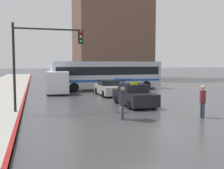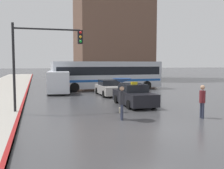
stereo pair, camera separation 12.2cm
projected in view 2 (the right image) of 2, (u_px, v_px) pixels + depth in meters
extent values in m
plane|color=#424244|center=(145.00, 129.00, 11.58)|extent=(300.00, 300.00, 0.00)
cube|color=maroon|center=(12.00, 137.00, 10.04)|extent=(0.16, 120.00, 0.17)
cube|color=black|center=(134.00, 97.00, 18.02)|extent=(1.80, 4.39, 0.79)
cube|color=black|center=(133.00, 88.00, 18.18)|extent=(1.58, 1.98, 0.51)
cylinder|color=black|center=(154.00, 103.00, 16.98)|extent=(0.20, 0.60, 0.60)
cylinder|color=black|center=(129.00, 105.00, 16.50)|extent=(0.20, 0.60, 0.60)
cylinder|color=black|center=(138.00, 98.00, 19.58)|extent=(0.20, 0.60, 0.60)
cylinder|color=black|center=(116.00, 99.00, 19.11)|extent=(0.20, 0.60, 0.60)
cube|color=yellow|center=(134.00, 83.00, 17.94)|extent=(0.44, 0.16, 0.16)
cube|color=#B7B2AD|center=(109.00, 89.00, 23.81)|extent=(1.80, 4.33, 0.73)
cube|color=black|center=(109.00, 83.00, 23.97)|extent=(1.58, 1.95, 0.50)
cylinder|color=black|center=(123.00, 93.00, 22.78)|extent=(0.20, 0.60, 0.60)
cylinder|color=black|center=(104.00, 94.00, 22.31)|extent=(0.20, 0.60, 0.60)
cylinder|color=black|center=(114.00, 90.00, 25.35)|extent=(0.20, 0.60, 0.60)
cylinder|color=black|center=(97.00, 91.00, 24.88)|extent=(0.20, 0.60, 0.60)
cube|color=silver|center=(59.00, 81.00, 25.77)|extent=(2.54, 5.66, 1.95)
cube|color=black|center=(59.00, 78.00, 25.74)|extent=(2.51, 5.23, 0.51)
cube|color=red|center=(59.00, 84.00, 25.79)|extent=(2.54, 5.45, 0.14)
cylinder|color=black|center=(69.00, 91.00, 24.39)|extent=(0.26, 0.65, 0.63)
cylinder|color=black|center=(48.00, 92.00, 24.05)|extent=(0.26, 0.65, 0.63)
cylinder|color=black|center=(68.00, 88.00, 27.62)|extent=(0.26, 0.65, 0.63)
cylinder|color=black|center=(50.00, 88.00, 27.28)|extent=(0.26, 0.65, 0.63)
cube|color=#B2B7C1|center=(108.00, 74.00, 28.72)|extent=(12.08, 3.01, 2.83)
cube|color=black|center=(108.00, 71.00, 28.68)|extent=(11.48, 3.00, 0.87)
cube|color=#194C9E|center=(108.00, 80.00, 28.76)|extent=(11.72, 3.02, 0.24)
cylinder|color=black|center=(138.00, 84.00, 31.28)|extent=(0.97, 0.32, 0.96)
cylinder|color=black|center=(147.00, 85.00, 29.02)|extent=(0.97, 0.32, 0.96)
cylinder|color=black|center=(70.00, 85.00, 28.70)|extent=(0.97, 0.32, 0.96)
cylinder|color=black|center=(74.00, 87.00, 26.44)|extent=(0.97, 0.32, 0.96)
cylinder|color=#2D3347|center=(122.00, 112.00, 13.31)|extent=(0.14, 0.14, 0.81)
cylinder|color=#2D3347|center=(122.00, 112.00, 13.53)|extent=(0.14, 0.14, 0.81)
cylinder|color=#28282D|center=(122.00, 98.00, 13.36)|extent=(0.38, 0.38, 0.64)
sphere|color=tan|center=(122.00, 89.00, 13.32)|extent=(0.23, 0.23, 0.23)
cylinder|color=#28282D|center=(122.00, 98.00, 13.16)|extent=(0.08, 0.08, 0.54)
cylinder|color=#28282D|center=(121.00, 97.00, 13.56)|extent=(0.08, 0.08, 0.54)
cone|color=navy|center=(122.00, 81.00, 13.29)|extent=(0.99, 0.99, 0.22)
cylinder|color=black|center=(122.00, 87.00, 13.32)|extent=(0.02, 0.02, 0.68)
cube|color=#BFB28C|center=(120.00, 110.00, 13.69)|extent=(0.13, 0.20, 0.28)
cylinder|color=#2D3347|center=(201.00, 110.00, 13.94)|extent=(0.13, 0.13, 0.82)
cylinder|color=#2D3347|center=(203.00, 111.00, 13.72)|extent=(0.13, 0.13, 0.82)
cylinder|color=maroon|center=(202.00, 97.00, 13.77)|extent=(0.35, 0.35, 0.65)
sphere|color=tan|center=(203.00, 87.00, 13.73)|extent=(0.24, 0.24, 0.24)
cylinder|color=maroon|center=(201.00, 95.00, 13.96)|extent=(0.08, 0.08, 0.55)
cylinder|color=maroon|center=(204.00, 96.00, 13.57)|extent=(0.08, 0.08, 0.55)
cylinder|color=black|center=(14.00, 69.00, 14.66)|extent=(0.14, 0.14, 5.15)
cylinder|color=black|center=(48.00, 29.00, 15.00)|extent=(3.76, 0.10, 0.10)
cube|color=black|center=(80.00, 37.00, 15.56)|extent=(0.28, 0.28, 0.80)
sphere|color=red|center=(81.00, 32.00, 15.38)|extent=(0.16, 0.16, 0.16)
sphere|color=orange|center=(81.00, 37.00, 15.40)|extent=(0.16, 0.16, 0.16)
sphere|color=green|center=(81.00, 41.00, 15.42)|extent=(0.16, 0.16, 0.16)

